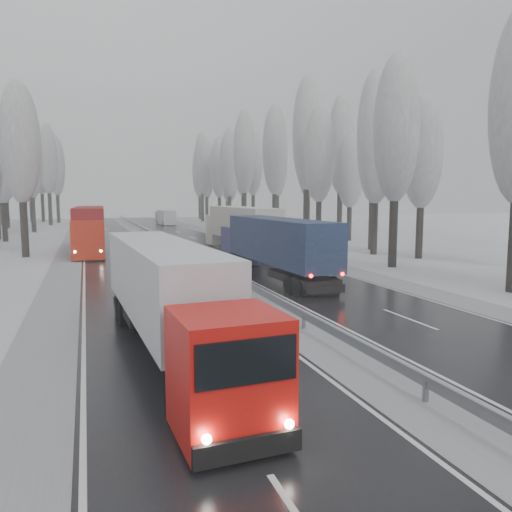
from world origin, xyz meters
TOP-DOWN VIEW (x-y plane):
  - carriageway_right at (5.25, 30.00)m, footprint 7.50×200.00m
  - carriageway_left at (-5.25, 30.00)m, footprint 7.50×200.00m
  - median_slush at (0.00, 30.00)m, footprint 3.00×200.00m
  - shoulder_right at (10.20, 30.00)m, footprint 2.40×200.00m
  - shoulder_left at (-10.20, 30.00)m, footprint 2.40×200.00m
  - median_guardrail at (0.00, 29.99)m, footprint 0.12×200.00m
  - tree_18 at (14.51, 27.03)m, footprint 3.60×3.60m
  - tree_19 at (20.02, 31.03)m, footprint 3.60×3.60m
  - tree_20 at (17.90, 35.17)m, footprint 3.60×3.60m
  - tree_21 at (20.12, 39.17)m, footprint 3.60×3.60m
  - tree_22 at (17.02, 45.60)m, footprint 3.60×3.60m
  - tree_23 at (23.31, 49.60)m, footprint 3.60×3.60m
  - tree_24 at (17.90, 51.02)m, footprint 3.60×3.60m
  - tree_25 at (24.81, 55.02)m, footprint 3.60×3.60m
  - tree_26 at (17.56, 61.27)m, footprint 3.60×3.60m
  - tree_27 at (24.72, 65.27)m, footprint 3.60×3.60m
  - tree_28 at (16.34, 71.95)m, footprint 3.60×3.60m
  - tree_29 at (23.71, 75.95)m, footprint 3.60×3.60m
  - tree_30 at (16.56, 81.70)m, footprint 3.60×3.60m
  - tree_31 at (22.48, 85.70)m, footprint 3.60×3.60m
  - tree_32 at (16.63, 89.21)m, footprint 3.60×3.60m
  - tree_33 at (19.77, 93.21)m, footprint 3.60×3.60m
  - tree_34 at (15.73, 96.32)m, footprint 3.60×3.60m
  - tree_35 at (24.94, 100.32)m, footprint 3.60×3.60m
  - tree_36 at (17.04, 106.16)m, footprint 3.60×3.60m
  - tree_37 at (24.02, 110.16)m, footprint 3.60×3.60m
  - tree_38 at (18.73, 116.73)m, footprint 3.60×3.60m
  - tree_39 at (21.55, 120.73)m, footprint 3.60×3.60m
  - tree_62 at (-13.94, 43.73)m, footprint 3.60×3.60m
  - tree_66 at (-18.16, 62.35)m, footprint 3.60×3.60m
  - tree_68 at (-16.58, 69.11)m, footprint 3.60×3.60m
  - tree_70 at (-16.33, 79.19)m, footprint 3.60×3.60m
  - tree_71 at (-21.09, 83.19)m, footprint 3.60×3.60m
  - tree_72 at (-18.93, 88.54)m, footprint 3.60×3.60m
  - tree_73 at (-21.82, 92.54)m, footprint 3.60×3.60m
  - tree_74 at (-15.07, 99.33)m, footprint 3.60×3.60m
  - tree_76 at (-14.05, 108.72)m, footprint 3.60×3.60m
  - tree_77 at (-19.66, 112.72)m, footprint 3.60×3.60m
  - tree_78 at (-17.56, 115.31)m, footprint 3.60×3.60m
  - tree_79 at (-20.33, 119.31)m, footprint 3.60×3.60m
  - truck_blue_box at (3.45, 24.89)m, footprint 3.05×16.24m
  - truck_cream_box at (6.35, 42.05)m, footprint 3.45×17.84m
  - box_truck_distant at (6.47, 92.76)m, footprint 3.03×8.07m
  - truck_red_white at (-5.95, 10.47)m, footprint 3.12×15.29m
  - truck_red_red at (-8.20, 45.99)m, footprint 3.36×17.79m

SIDE VIEW (x-z plane):
  - carriageway_right at x=5.25m, z-range 0.00..0.03m
  - carriageway_left at x=-5.25m, z-range 0.00..0.03m
  - median_slush at x=0.00m, z-range 0.00..0.04m
  - shoulder_right at x=10.20m, z-range 0.00..0.04m
  - shoulder_left at x=-10.20m, z-range 0.00..0.04m
  - median_guardrail at x=0.00m, z-range 0.22..0.98m
  - box_truck_distant at x=6.47m, z-range 0.03..2.98m
  - truck_red_white at x=-5.95m, z-range 0.33..4.22m
  - truck_blue_box at x=3.45m, z-range 0.35..4.49m
  - truck_red_red at x=-8.20m, z-range 0.38..4.92m
  - truck_cream_box at x=6.35m, z-range 0.38..4.93m
  - tree_23 at x=23.31m, z-range 1.99..15.54m
  - tree_77 at x=-19.66m, z-range 2.10..16.42m
  - tree_33 at x=19.77m, z-range 2.10..16.42m
  - tree_19 at x=20.02m, z-range 2.13..16.70m
  - tree_72 at x=-18.93m, z-range 2.21..17.31m
  - tree_66 at x=-18.16m, z-range 2.22..17.45m
  - tree_20 at x=17.90m, z-range 2.29..18.00m
  - tree_22 at x=17.02m, z-range 2.31..18.17m
  - tree_62 at x=-13.94m, z-range 2.34..18.38m
  - tree_39 at x=21.55m, z-range 2.36..18.54m
  - tree_37 at x=24.02m, z-range 2.38..18.75m
  - tree_18 at x=14.51m, z-range 2.41..18.99m
  - tree_68 at x=-16.58m, z-range 2.42..19.07m
  - tree_79 at x=-20.33m, z-range 2.48..19.54m
  - tree_70 at x=-16.33m, z-range 2.48..19.57m
  - tree_73 at x=-21.82m, z-range 2.50..19.72m
  - tree_32 at x=16.63m, z-range 2.51..19.85m
  - tree_27 at x=24.72m, z-range 2.55..20.17m
  - tree_34 at x=15.73m, z-range 2.55..20.19m
  - tree_30 at x=16.56m, z-range 2.59..20.45m
  - tree_38 at x=18.73m, z-range 2.60..20.58m
  - tree_29 at x=23.71m, z-range 2.62..20.73m
  - tree_35 at x=24.94m, z-range 2.64..20.89m
  - tree_76 at x=-14.05m, z-range 2.68..21.23m
  - tree_31 at x=22.48m, z-range 2.68..21.26m
  - tree_21 at x=20.12m, z-range 2.69..21.31m
  - tree_26 at x=17.56m, z-range 2.71..21.49m
  - tree_25 at x=24.81m, z-range 2.80..22.24m
  - tree_78 at x=-17.56m, z-range 2.81..22.37m
  - tree_71 at x=-21.09m, z-range 2.82..22.43m
  - tree_28 at x=16.34m, z-range 2.82..22.45m
  - tree_74 at x=-15.07m, z-range 2.83..22.52m
  - tree_36 at x=17.04m, z-range 2.91..23.13m
  - tree_24 at x=17.90m, z-range 2.94..23.43m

